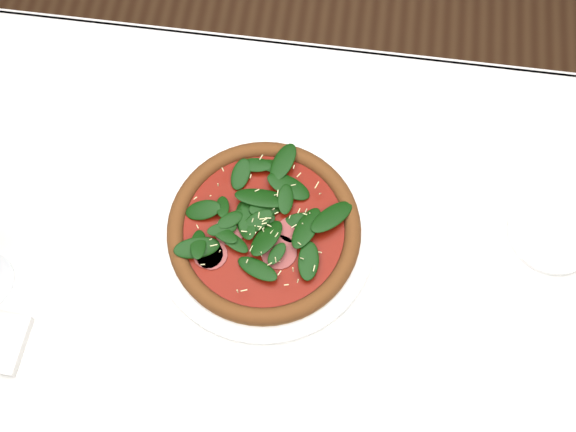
# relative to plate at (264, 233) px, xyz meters

# --- Properties ---
(ground) EXTENTS (6.00, 6.00, 0.00)m
(ground) POSITION_rel_plate_xyz_m (0.01, -0.08, -0.76)
(ground) COLOR brown
(ground) RESTS_ON ground
(dining_table) EXTENTS (1.21, 0.81, 0.75)m
(dining_table) POSITION_rel_plate_xyz_m (0.01, -0.08, -0.11)
(dining_table) COLOR white
(dining_table) RESTS_ON ground
(plate) EXTENTS (0.31, 0.31, 0.01)m
(plate) POSITION_rel_plate_xyz_m (0.00, 0.00, 0.00)
(plate) COLOR white
(plate) RESTS_ON dining_table
(pizza) EXTENTS (0.34, 0.34, 0.03)m
(pizza) POSITION_rel_plate_xyz_m (-0.00, 0.00, 0.02)
(pizza) COLOR #9F6126
(pizza) RESTS_ON plate
(saucer_far) EXTENTS (0.12, 0.12, 0.01)m
(saucer_far) POSITION_rel_plate_xyz_m (0.39, 0.05, -0.00)
(saucer_far) COLOR white
(saucer_far) RESTS_ON dining_table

